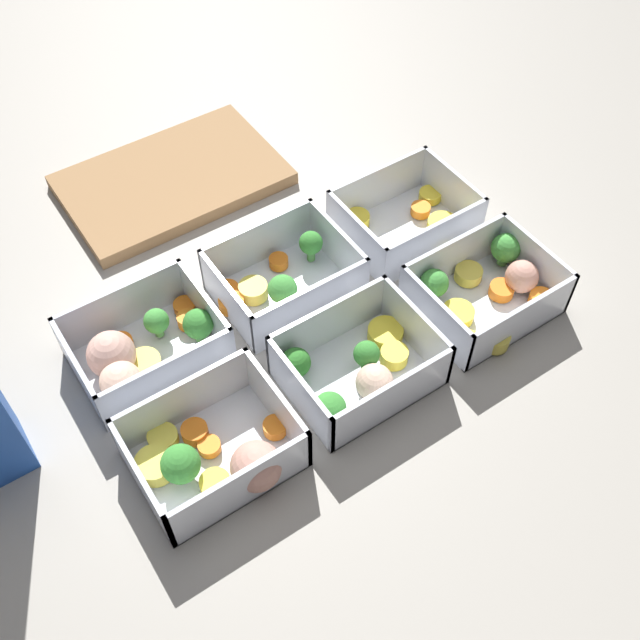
# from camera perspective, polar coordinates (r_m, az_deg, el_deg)

# --- Properties ---
(ground_plane) EXTENTS (4.00, 4.00, 0.00)m
(ground_plane) POSITION_cam_1_polar(r_m,az_deg,el_deg) (0.84, 0.00, -0.91)
(ground_plane) COLOR gray
(container_near_left) EXTENTS (0.16, 0.14, 0.06)m
(container_near_left) POSITION_cam_1_polar(r_m,az_deg,el_deg) (0.74, -7.94, -10.15)
(container_near_left) COLOR silver
(container_near_left) RESTS_ON ground_plane
(container_near_center) EXTENTS (0.16, 0.12, 0.06)m
(container_near_center) POSITION_cam_1_polar(r_m,az_deg,el_deg) (0.79, 2.82, -3.69)
(container_near_center) COLOR silver
(container_near_center) RESTS_ON ground_plane
(container_near_right) EXTENTS (0.16, 0.13, 0.06)m
(container_near_right) POSITION_cam_1_polar(r_m,az_deg,el_deg) (0.88, 12.63, 2.33)
(container_near_right) COLOR silver
(container_near_right) RESTS_ON ground_plane
(container_far_left) EXTENTS (0.16, 0.12, 0.06)m
(container_far_left) POSITION_cam_1_polar(r_m,az_deg,el_deg) (0.82, -13.59, -2.27)
(container_far_left) COLOR silver
(container_far_left) RESTS_ON ground_plane
(container_far_center) EXTENTS (0.16, 0.12, 0.06)m
(container_far_center) POSITION_cam_1_polar(r_m,az_deg,el_deg) (0.87, -2.98, 3.10)
(container_far_center) COLOR silver
(container_far_center) RESTS_ON ground_plane
(container_far_right) EXTENTS (0.16, 0.14, 0.06)m
(container_far_right) POSITION_cam_1_polar(r_m,az_deg,el_deg) (0.94, 6.74, 7.47)
(container_far_right) COLOR silver
(container_far_right) RESTS_ON ground_plane
(cutting_board) EXTENTS (0.28, 0.18, 0.02)m
(cutting_board) POSITION_cam_1_polar(r_m,az_deg,el_deg) (1.02, -11.17, 10.44)
(cutting_board) COLOR olive
(cutting_board) RESTS_ON ground_plane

